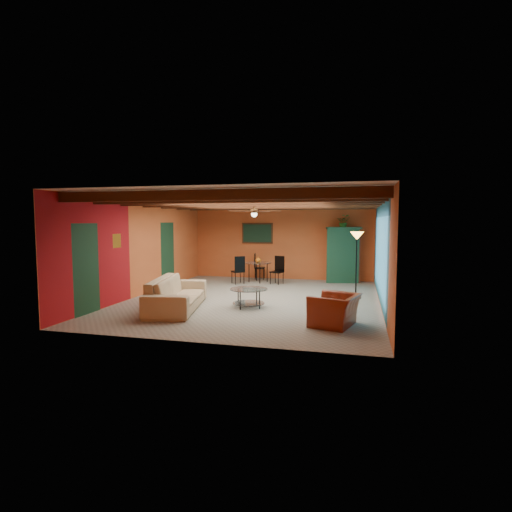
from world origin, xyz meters
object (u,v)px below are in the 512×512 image
(sofa, at_px, (177,293))
(armchair, at_px, (335,310))
(armoire, at_px, (343,256))
(potted_plant, at_px, (344,222))
(vase, at_px, (258,252))
(coffee_table, at_px, (249,298))
(dining_table, at_px, (258,269))
(floor_lamp, at_px, (356,265))

(sofa, relative_size, armchair, 2.64)
(sofa, xyz_separation_m, armoire, (3.70, 5.29, 0.54))
(potted_plant, distance_m, vase, 3.09)
(coffee_table, distance_m, potted_plant, 5.47)
(coffee_table, distance_m, vase, 4.13)
(vase, bearing_deg, coffee_table, -79.43)
(dining_table, xyz_separation_m, potted_plant, (2.82, 0.74, 1.60))
(dining_table, distance_m, armoire, 2.95)
(armchair, height_order, vase, vase)
(sofa, bearing_deg, vase, -22.85)
(armoire, relative_size, potted_plant, 3.86)
(floor_lamp, bearing_deg, dining_table, 147.05)
(sofa, bearing_deg, armchair, -112.13)
(dining_table, distance_m, potted_plant, 3.32)
(sofa, relative_size, potted_plant, 5.41)
(armoire, height_order, vase, armoire)
(sofa, bearing_deg, armoire, -46.87)
(floor_lamp, bearing_deg, potted_plant, 98.93)
(armoire, bearing_deg, coffee_table, -126.82)
(floor_lamp, bearing_deg, armoire, 98.93)
(coffee_table, height_order, floor_lamp, floor_lamp)
(coffee_table, relative_size, floor_lamp, 0.51)
(coffee_table, bearing_deg, potted_plant, 66.25)
(armchair, bearing_deg, vase, -135.54)
(armchair, distance_m, potted_plant, 6.22)
(dining_table, bearing_deg, coffee_table, -79.43)
(vase, bearing_deg, floor_lamp, -32.95)
(armoire, bearing_deg, armchair, -102.56)
(armchair, distance_m, armoire, 6.00)
(sofa, distance_m, dining_table, 4.63)
(sofa, height_order, potted_plant, potted_plant)
(armchair, height_order, armoire, armoire)
(sofa, relative_size, coffee_table, 2.78)
(dining_table, bearing_deg, vase, 180.00)
(coffee_table, relative_size, armoire, 0.50)
(armchair, relative_size, potted_plant, 2.05)
(coffee_table, distance_m, armoire, 5.20)
(armoire, height_order, floor_lamp, armoire)
(coffee_table, xyz_separation_m, floor_lamp, (2.53, 1.86, 0.67))
(sofa, bearing_deg, potted_plant, -46.87)
(armoire, height_order, potted_plant, potted_plant)
(armchair, height_order, floor_lamp, floor_lamp)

